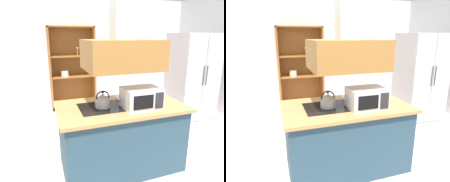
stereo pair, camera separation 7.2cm
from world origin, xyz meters
The scene contains 9 objects.
ground_plane centered at (0.00, 0.00, 0.00)m, with size 7.80×7.80×0.00m, color beige.
wall_back centered at (0.00, 3.00, 1.35)m, with size 6.00×0.12×2.70m, color silver.
kitchen_island centered at (-0.04, 0.08, 0.45)m, with size 1.65×0.94×0.90m.
range_hood centered at (-0.04, 0.08, 1.69)m, with size 0.90×0.70×1.33m.
refrigerator centered at (2.10, 1.27, 0.91)m, with size 0.90×0.78×1.83m.
dish_cabinet centered at (-0.26, 2.78, 0.88)m, with size 1.09×0.40×1.99m.
kettle centered at (-0.29, 0.08, 0.99)m, with size 0.19×0.19×0.22m.
cutting_board centered at (0.17, 0.32, 0.91)m, with size 0.34×0.24×0.02m, color white.
microwave centered at (0.16, -0.09, 1.03)m, with size 0.46×0.35×0.26m.
Camera 1 is at (-0.99, -2.26, 1.79)m, focal length 32.55 mm.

